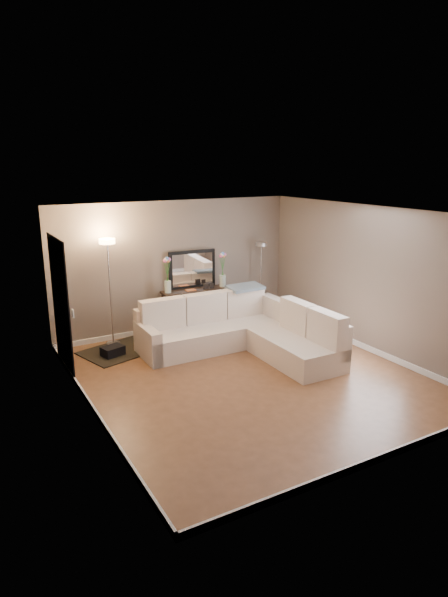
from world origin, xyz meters
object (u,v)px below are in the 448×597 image
sectional_sofa (241,331)px  floor_lamp_unlit (261,266)px  console_table (192,308)px  floor_lamp_lit (109,271)px

sectional_sofa → floor_lamp_unlit: 2.10m
sectional_sofa → floor_lamp_unlit: floor_lamp_unlit is taller
console_table → floor_lamp_lit: floor_lamp_lit is taller
sectional_sofa → console_table: (-0.31, 1.39, 0.13)m
sectional_sofa → floor_lamp_unlit: (1.33, 1.40, 0.83)m
console_table → floor_lamp_unlit: size_ratio=0.84×
sectional_sofa → floor_lamp_lit: (-1.95, 1.42, 1.05)m
floor_lamp_unlit → sectional_sofa: bearing=-133.6°
console_table → floor_lamp_unlit: bearing=0.1°
sectional_sofa → console_table: bearing=102.4°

